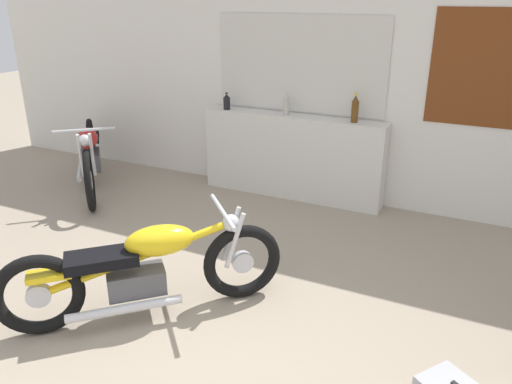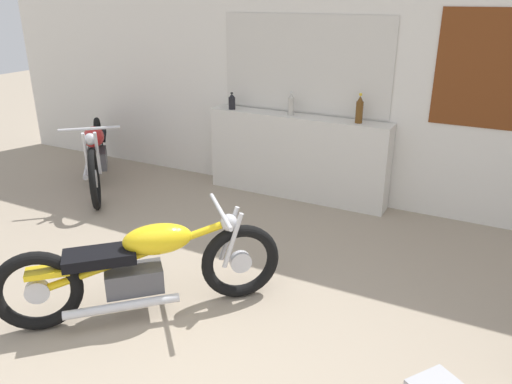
{
  "view_description": "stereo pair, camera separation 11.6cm",
  "coord_description": "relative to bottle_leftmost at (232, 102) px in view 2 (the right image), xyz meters",
  "views": [
    {
      "loc": [
        1.42,
        -1.71,
        2.22
      ],
      "look_at": [
        -0.23,
        1.73,
        0.7
      ],
      "focal_mm": 35.0,
      "sensor_mm": 36.0,
      "label": 1
    },
    {
      "loc": [
        1.52,
        -1.66,
        2.22
      ],
      "look_at": [
        -0.23,
        1.73,
        0.7
      ],
      "focal_mm": 35.0,
      "sensor_mm": 36.0,
      "label": 2
    }
  ],
  "objects": [
    {
      "name": "wall_back",
      "position": [
        1.38,
        0.22,
        0.36
      ],
      "size": [
        10.0,
        0.07,
        2.8
      ],
      "color": "silver",
      "rests_on": "ground_plane"
    },
    {
      "name": "sill_counter",
      "position": [
        0.82,
        0.04,
        -0.57
      ],
      "size": [
        2.11,
        0.28,
        0.96
      ],
      "color": "silver",
      "rests_on": "ground_plane"
    },
    {
      "name": "bottle_leftmost",
      "position": [
        0.0,
        0.0,
        0.0
      ],
      "size": [
        0.08,
        0.08,
        0.2
      ],
      "color": "black",
      "rests_on": "sill_counter"
    },
    {
      "name": "bottle_left_center",
      "position": [
        0.74,
        0.04,
        0.03
      ],
      "size": [
        0.07,
        0.07,
        0.27
      ],
      "color": "#B7B2A8",
      "rests_on": "sill_counter"
    },
    {
      "name": "bottle_center",
      "position": [
        1.51,
        0.03,
        0.05
      ],
      "size": [
        0.08,
        0.08,
        0.31
      ],
      "color": "#5B3814",
      "rests_on": "sill_counter"
    },
    {
      "name": "motorcycle_yellow",
      "position": [
        0.74,
        -2.6,
        -0.66
      ],
      "size": [
        1.55,
        1.5,
        0.77
      ],
      "color": "black",
      "rests_on": "ground_plane"
    },
    {
      "name": "motorcycle_red",
      "position": [
        -1.48,
        -0.76,
        -0.61
      ],
      "size": [
        1.47,
        1.64,
        0.88
      ],
      "color": "black",
      "rests_on": "ground_plane"
    }
  ]
}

